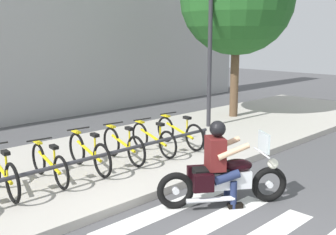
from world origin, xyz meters
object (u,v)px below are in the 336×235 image
(bicycle_1, at_px, (3,173))
(bike_rack, at_px, (106,156))
(motorcycle, at_px, (224,179))
(bicycle_6, at_px, (179,132))
(street_lamp, at_px, (210,46))
(bicycle_2, at_px, (49,164))
(bicycle_3, at_px, (89,153))
(bicycle_4, at_px, (123,145))
(rider, at_px, (220,158))
(bicycle_5, at_px, (153,139))

(bicycle_1, bearing_deg, bike_rack, -18.08)
(motorcycle, relative_size, bicycle_6, 1.11)
(street_lamp, bearing_deg, bicycle_2, -170.74)
(bicycle_3, relative_size, bicycle_4, 1.06)
(street_lamp, bearing_deg, bicycle_1, -171.94)
(rider, distance_m, bicycle_3, 2.72)
(bicycle_5, bearing_deg, bicycle_3, -179.97)
(bicycle_3, distance_m, street_lamp, 5.18)
(bicycle_1, bearing_deg, bicycle_4, 0.01)
(bicycle_4, bearing_deg, motorcycle, -90.53)
(bike_rack, bearing_deg, bicycle_5, 18.11)
(bicycle_1, xyz_separation_m, bicycle_3, (1.70, 0.00, -0.00))
(rider, distance_m, bicycle_1, 3.59)
(motorcycle, relative_size, bicycle_5, 1.15)
(bicycle_2, height_order, bicycle_4, bicycle_4)
(bicycle_4, height_order, bicycle_5, bicycle_4)
(bicycle_3, xyz_separation_m, bicycle_4, (0.85, 0.00, -0.01))
(bicycle_5, xyz_separation_m, street_lamp, (3.02, 0.91, 1.96))
(bicycle_2, relative_size, bicycle_4, 1.00)
(bike_rack, bearing_deg, bicycle_4, 33.14)
(bicycle_1, bearing_deg, bicycle_6, 0.01)
(street_lamp, bearing_deg, bicycle_6, -157.31)
(motorcycle, distance_m, rider, 0.37)
(bicycle_6, relative_size, street_lamp, 0.42)
(bicycle_4, bearing_deg, bicycle_6, 0.02)
(bicycle_4, relative_size, bike_rack, 0.28)
(motorcycle, height_order, street_lamp, street_lamp)
(bicycle_1, relative_size, bicycle_3, 0.98)
(rider, xyz_separation_m, bicycle_2, (-1.61, 2.60, -0.33))
(bicycle_2, relative_size, bike_rack, 0.28)
(rider, height_order, street_lamp, street_lamp)
(bike_rack, bearing_deg, motorcycle, -68.52)
(bicycle_3, relative_size, bike_rack, 0.30)
(motorcycle, xyz_separation_m, bicycle_3, (-0.82, 2.65, 0.06))
(bicycle_2, bearing_deg, bicycle_3, -0.08)
(bicycle_4, relative_size, bicycle_5, 0.97)
(bicycle_4, height_order, bike_rack, bicycle_4)
(motorcycle, bearing_deg, rider, 142.55)
(motorcycle, distance_m, bike_rack, 2.25)
(bicycle_6, bearing_deg, rider, -124.44)
(rider, bearing_deg, bicycle_4, 88.08)
(bicycle_2, bearing_deg, bike_rack, -33.22)
(rider, bearing_deg, bicycle_3, 106.31)
(bicycle_5, bearing_deg, rider, -109.78)
(bicycle_6, bearing_deg, bike_rack, -167.70)
(motorcycle, bearing_deg, bike_rack, 111.48)
(motorcycle, xyz_separation_m, bicycle_4, (0.02, 2.65, 0.05))
(bicycle_6, bearing_deg, bicycle_2, 179.99)
(bicycle_6, height_order, bike_rack, bicycle_6)
(bicycle_5, distance_m, bicycle_6, 0.85)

